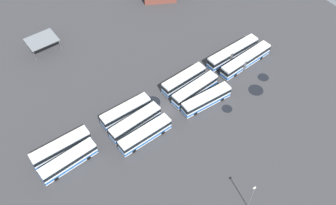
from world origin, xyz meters
TOP-DOWN VIEW (x-y plane):
  - ground_plane at (0.00, 0.00)m, footprint 130.43×130.43m
  - bus_row0_slot1 at (-24.91, -1.29)m, footprint 12.58×3.95m
  - bus_row0_slot2 at (-24.90, 2.67)m, footprint 13.00×3.16m
  - bus_row1_slot0 at (-8.39, -4.32)m, footprint 12.68×3.58m
  - bus_row1_slot1 at (-8.54, -0.30)m, footprint 12.78×3.96m
  - bus_row1_slot2 at (-8.73, 3.62)m, footprint 12.19×3.15m
  - bus_row2_slot0 at (8.65, -3.71)m, footprint 12.67×2.70m
  - bus_row2_slot1 at (8.27, 0.31)m, footprint 12.85×4.07m
  - bus_row2_slot2 at (7.92, 4.44)m, footprint 12.16×3.74m
  - bus_row3_slot1 at (25.07, 1.29)m, footprint 16.02×4.29m
  - bus_row3_slot2 at (24.18, 5.39)m, footprint 15.97×3.73m
  - maintenance_shelter at (-15.91, 35.78)m, footprint 8.07×6.52m
  - lamp_post_far_corner at (-0.12, -28.55)m, footprint 0.56×0.28m
  - puddle_between_rows at (-8.69, -2.38)m, footprint 2.70×2.70m
  - puddle_near_shelter at (21.67, -6.79)m, footprint 3.70×3.70m
  - puddle_centre_drain at (12.04, -7.46)m, footprint 2.52×2.52m
  - puddle_back_corner at (26.15, -4.58)m, footprint 2.81×2.81m
  - puddle_front_lane at (-1.58, 3.89)m, footprint 3.91×3.91m

SIDE VIEW (x-z plane):
  - ground_plane at x=0.00m, z-range 0.00..0.00m
  - puddle_between_rows at x=-8.69m, z-range 0.00..0.01m
  - puddle_near_shelter at x=21.67m, z-range 0.00..0.01m
  - puddle_centre_drain at x=12.04m, z-range 0.00..0.01m
  - puddle_back_corner at x=26.15m, z-range 0.00..0.01m
  - puddle_front_lane at x=-1.58m, z-range 0.00..0.01m
  - bus_row2_slot2 at x=7.92m, z-range 0.10..3.58m
  - bus_row1_slot2 at x=-8.73m, z-range 0.10..3.58m
  - bus_row0_slot1 at x=-24.91m, z-range 0.10..3.58m
  - bus_row1_slot0 at x=-8.39m, z-range 0.10..3.58m
  - bus_row1_slot1 at x=-8.54m, z-range 0.10..3.58m
  - bus_row2_slot1 at x=8.27m, z-range 0.10..3.58m
  - bus_row2_slot0 at x=8.65m, z-range 0.10..3.58m
  - bus_row0_slot2 at x=-24.90m, z-range 0.10..3.58m
  - bus_row3_slot1 at x=25.07m, z-range 0.10..3.58m
  - bus_row3_slot2 at x=24.18m, z-range 0.10..3.58m
  - maintenance_shelter at x=-15.91m, z-range 1.55..5.04m
  - lamp_post_far_corner at x=-0.12m, z-range 0.41..8.17m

